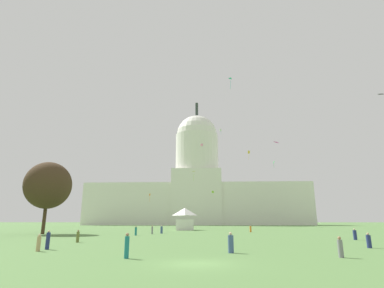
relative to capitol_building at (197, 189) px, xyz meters
name	(u,v)px	position (x,y,z in m)	size (l,w,h in m)	color
ground_plane	(197,264)	(5.73, -159.15, -20.95)	(800.00, 800.00, 0.00)	#567F42
capitol_building	(197,189)	(0.00, 0.00, 0.00)	(127.65, 27.70, 75.16)	silver
event_tent	(185,219)	(-0.16, -92.45, -17.91)	(5.57, 6.44, 6.07)	white
tree_west_near	(48,185)	(-26.31, -119.05, -11.31)	(12.03, 12.35, 14.43)	#42301E
person_denim_deep_crowd	(231,244)	(8.37, -152.54, -20.19)	(0.58, 0.58, 1.68)	#3D5684
person_grey_back_left	(340,248)	(16.22, -155.36, -20.26)	(0.37, 0.37, 1.50)	gray
person_olive_near_tree_east	(78,237)	(-9.76, -141.07, -20.26)	(0.45, 0.45, 1.51)	olive
person_navy_back_center	(48,241)	(-8.67, -150.34, -20.14)	(0.51, 0.51, 1.75)	navy
person_grey_mid_center	(152,230)	(-4.69, -117.77, -20.18)	(0.49, 0.49, 1.65)	gray
person_tan_edge_east	(39,243)	(-8.58, -152.06, -20.27)	(0.47, 0.47, 1.49)	tan
person_orange_near_tree_west	(251,229)	(16.17, -106.92, -20.26)	(0.50, 0.50, 1.52)	orange
person_teal_near_tent	(136,231)	(-6.64, -123.43, -20.20)	(0.51, 0.51, 1.63)	#1E757A
person_navy_aisle_center	(369,241)	(22.38, -147.16, -20.30)	(0.44, 0.44, 1.46)	navy
person_teal_back_right	(127,246)	(0.57, -156.69, -20.11)	(0.47, 0.47, 1.77)	#1E757A
person_navy_edge_west	(355,235)	(27.00, -134.21, -20.26)	(0.66, 0.66, 1.54)	navy
person_denim_front_right	(162,230)	(-3.26, -114.81, -20.19)	(0.66, 0.66, 1.68)	#3D5684
kite_yellow_mid	(193,172)	(-0.59, -35.13, 4.19)	(1.82, 1.61, 4.25)	yellow
kite_black_mid	(379,97)	(40.01, -123.17, 5.00)	(1.42, 0.91, 0.28)	black
kite_gold_mid	(249,153)	(25.32, -44.30, 11.54)	(0.90, 0.64, 4.22)	gold
kite_white_high	(221,130)	(13.16, -35.39, 25.39)	(0.88, 0.92, 3.00)	white
kite_turquoise_high	(231,79)	(14.09, -93.33, 24.17)	(1.23, 1.13, 3.62)	teal
kite_orange_low	(150,196)	(-19.14, -46.81, -7.93)	(0.69, 0.28, 3.61)	orange
kite_magenta_low	(274,144)	(18.49, -125.81, -4.79)	(1.50, 1.56, 0.33)	#D1339E
kite_pink_mid	(202,145)	(4.04, -51.30, 13.83)	(1.16, 1.15, 1.07)	pink
kite_lime_low	(213,192)	(8.91, -25.85, -4.42)	(1.16, 1.10, 1.19)	#8CD133
kite_green_mid	(274,163)	(37.39, -39.37, 7.88)	(0.57, 1.22, 3.22)	green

